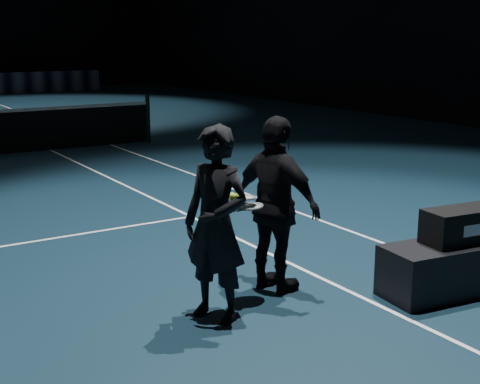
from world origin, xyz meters
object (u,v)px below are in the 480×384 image
object	(u,v)px
player_a	(216,224)
player_b	(276,205)
racket_lower	(249,206)
racket_upper	(243,197)
tennis_balls	(235,194)
racket_bag	(464,225)
player_bench	(461,266)

from	to	relation	value
player_a	player_b	xyz separation A→B (m)	(0.81, 0.26, 0.00)
player_b	racket_lower	bearing A→B (deg)	92.50
racket_upper	tennis_balls	distance (m)	0.16
player_b	racket_upper	bearing A→B (deg)	87.42
racket_bag	racket_lower	size ratio (longest dim) A/B	1.21
racket_bag	player_a	distance (m)	2.45
racket_bag	player_a	size ratio (longest dim) A/B	0.48
player_bench	player_a	bearing A→B (deg)	170.30
player_bench	racket_bag	size ratio (longest dim) A/B	2.00
player_a	racket_upper	xyz separation A→B (m)	(0.37, 0.16, 0.16)
racket_upper	tennis_balls	xyz separation A→B (m)	(-0.13, -0.08, 0.06)
racket_lower	racket_upper	bearing A→B (deg)	141.34
player_b	tennis_balls	world-z (taller)	player_b
player_b	tennis_balls	distance (m)	0.63
player_bench	racket_lower	distance (m)	2.19
racket_upper	player_b	bearing A→B (deg)	-9.08
player_b	player_bench	bearing A→B (deg)	-137.10
player_a	racket_upper	world-z (taller)	player_a
player_b	racket_lower	distance (m)	0.41
player_bench	racket_bag	distance (m)	0.41
racket_bag	racket_upper	world-z (taller)	racket_upper
racket_lower	tennis_balls	bearing A→B (deg)	178.53
player_b	racket_upper	size ratio (longest dim) A/B	2.51
player_bench	racket_upper	size ratio (longest dim) A/B	2.42
player_a	tennis_balls	world-z (taller)	player_a
racket_upper	player_a	bearing A→B (deg)	-178.29
player_bench	tennis_balls	world-z (taller)	tennis_balls
racket_bag	tennis_balls	size ratio (longest dim) A/B	6.86
racket_bag	racket_lower	distance (m)	2.10
player_a	tennis_balls	distance (m)	0.33
racket_lower	player_b	bearing A→B (deg)	0.00
player_bench	player_b	size ratio (longest dim) A/B	0.97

